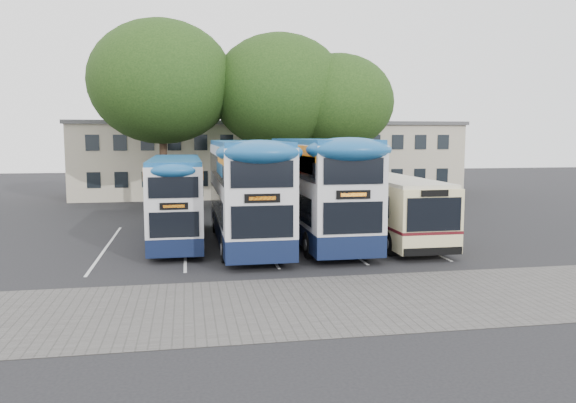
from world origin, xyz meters
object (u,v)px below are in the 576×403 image
(tree_left, at_px, (162,82))
(bus_dd_right, at_px, (318,185))
(bus_dd_left, at_px, (176,196))
(lamp_post, at_px, (362,135))
(tree_right, at_px, (338,102))
(tree_mid, at_px, (279,92))
(bus_single, at_px, (387,204))
(bus_dd_mid, at_px, (246,188))

(tree_left, xyz_separation_m, bus_dd_right, (7.65, -12.71, -5.86))
(tree_left, bearing_deg, bus_dd_left, -85.22)
(lamp_post, relative_size, tree_right, 0.86)
(tree_mid, relative_size, bus_dd_left, 1.25)
(bus_dd_right, bearing_deg, bus_dd_left, 173.92)
(lamp_post, relative_size, bus_dd_left, 0.95)
(lamp_post, bearing_deg, bus_dd_right, -115.05)
(tree_left, bearing_deg, bus_single, -49.91)
(tree_mid, height_order, bus_dd_right, tree_mid)
(bus_dd_left, height_order, bus_single, bus_dd_left)
(tree_mid, bearing_deg, tree_left, 178.94)
(tree_left, bearing_deg, bus_dd_mid, -72.16)
(tree_left, relative_size, bus_dd_mid, 1.10)
(lamp_post, bearing_deg, tree_mid, -160.61)
(lamp_post, bearing_deg, bus_dd_mid, -124.46)
(bus_dd_mid, relative_size, bus_single, 1.11)
(bus_single, bearing_deg, tree_mid, 103.60)
(lamp_post, height_order, bus_dd_left, lamp_post)
(lamp_post, relative_size, bus_dd_mid, 0.79)
(tree_left, xyz_separation_m, bus_dd_mid, (4.19, -13.00, -5.91))
(lamp_post, xyz_separation_m, bus_dd_right, (-6.98, -14.94, -2.41))
(bus_single, bearing_deg, tree_right, 86.19)
(tree_left, relative_size, tree_mid, 1.06)
(bus_dd_right, bearing_deg, tree_right, 70.53)
(tree_mid, height_order, tree_right, tree_mid)
(tree_left, distance_m, tree_mid, 7.91)
(lamp_post, relative_size, tree_mid, 0.76)
(tree_mid, xyz_separation_m, bus_dd_right, (-0.24, -12.57, -5.33))
(bus_dd_right, distance_m, bus_single, 3.53)
(tree_left, height_order, bus_dd_left, tree_left)
(bus_dd_mid, bearing_deg, tree_right, 57.77)
(bus_dd_left, xyz_separation_m, bus_single, (10.03, -1.10, -0.46))
(tree_left, relative_size, bus_dd_left, 1.32)
(tree_mid, xyz_separation_m, bus_dd_mid, (-3.71, -12.85, -5.37))
(tree_left, distance_m, bus_dd_left, 13.62)
(tree_mid, relative_size, bus_dd_right, 1.03)
(bus_single, bearing_deg, bus_dd_right, 173.43)
(tree_right, bearing_deg, tree_mid, 169.86)
(tree_right, height_order, bus_dd_mid, tree_right)
(tree_mid, relative_size, tree_right, 1.13)
(bus_dd_left, xyz_separation_m, bus_dd_mid, (3.18, -1.00, 0.44))
(lamp_post, xyz_separation_m, tree_left, (-14.63, -2.23, 3.45))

